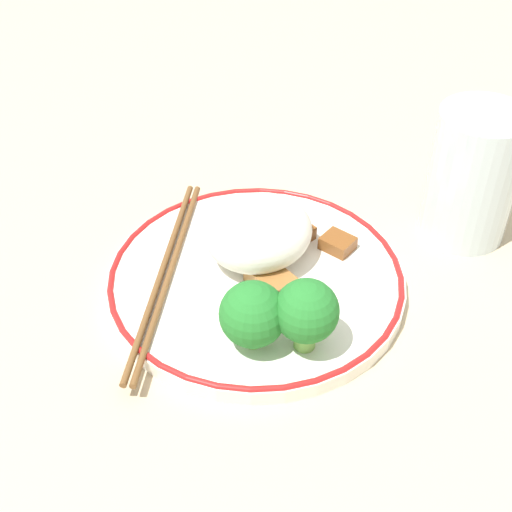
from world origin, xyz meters
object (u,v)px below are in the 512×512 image
chopsticks (166,272)px  drinking_glass (473,176)px  broccoli_back_left (253,315)px  broccoli_back_center (306,312)px  plate (256,279)px

chopsticks → drinking_glass: (0.12, 0.23, 0.04)m
broccoli_back_left → broccoli_back_center: 0.04m
broccoli_back_left → plate: bearing=135.1°
broccoli_back_left → broccoli_back_center: bearing=43.2°
broccoli_back_left → chopsticks: 0.10m
plate → broccoli_back_center: 0.09m
broccoli_back_left → drinking_glass: (0.02, 0.23, 0.02)m
broccoli_back_left → broccoli_back_center: (0.03, 0.03, 0.00)m
broccoli_back_center → chopsticks: 0.13m
chopsticks → broccoli_back_center: bearing=11.4°
broccoli_back_left → chopsticks: (-0.10, -0.00, -0.03)m
drinking_glass → broccoli_back_left: bearing=-94.7°
drinking_glass → broccoli_back_center: bearing=-87.8°
broccoli_back_left → broccoli_back_center: broccoli_back_center is taller
plate → broccoli_back_center: size_ratio=4.10×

